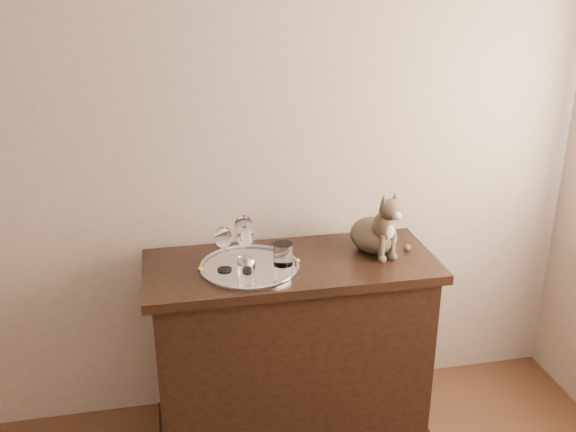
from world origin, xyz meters
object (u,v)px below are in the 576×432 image
at_px(tray, 250,268).
at_px(wine_glass_c, 224,249).
at_px(wine_glass_d, 246,248).
at_px(tumbler_c, 283,254).
at_px(sideboard, 291,350).
at_px(tumbler_b, 247,273).
at_px(wine_glass_b, 244,238).
at_px(cat, 374,219).

distance_m(tray, wine_glass_c, 0.14).
xyz_separation_m(wine_glass_d, tumbler_c, (0.15, 0.01, -0.05)).
bearing_deg(sideboard, wine_glass_d, -168.64).
xyz_separation_m(sideboard, tray, (-0.18, -0.03, 0.43)).
bearing_deg(tumbler_c, wine_glass_c, -178.51).
bearing_deg(tumbler_b, sideboard, 37.48).
height_order(wine_glass_b, wine_glass_d, wine_glass_b).
relative_size(wine_glass_d, tumbler_c, 2.03).
bearing_deg(sideboard, wine_glass_b, 166.77).
height_order(tray, tumbler_b, tumbler_b).
height_order(wine_glass_c, cat, cat).
distance_m(wine_glass_c, cat, 0.65).
relative_size(sideboard, cat, 4.16).
distance_m(sideboard, tray, 0.46).
bearing_deg(tray, tumbler_c, -0.29).
distance_m(sideboard, wine_glass_c, 0.60).
height_order(tray, wine_glass_b, wine_glass_b).
relative_size(tumbler_c, cat, 0.31).
bearing_deg(sideboard, cat, 6.41).
relative_size(wine_glass_d, tumbler_b, 2.28).
distance_m(tray, cat, 0.56).
relative_size(wine_glass_c, wine_glass_d, 1.02).
relative_size(wine_glass_b, wine_glass_c, 1.05).
bearing_deg(tumbler_c, wine_glass_b, 153.07).
height_order(tray, tumbler_c, tumbler_c).
bearing_deg(cat, wine_glass_b, 164.29).
relative_size(sideboard, wine_glass_c, 6.42).
height_order(sideboard, wine_glass_c, wine_glass_c).
xyz_separation_m(wine_glass_b, wine_glass_c, (-0.09, -0.08, -0.00)).
relative_size(wine_glass_b, wine_glass_d, 1.08).
relative_size(sideboard, tumbler_c, 13.29).
distance_m(sideboard, cat, 0.68).
height_order(wine_glass_b, cat, cat).
height_order(tray, wine_glass_c, wine_glass_c).
relative_size(tumbler_b, cat, 0.28).
relative_size(sideboard, tray, 3.00).
bearing_deg(wine_glass_b, tray, -82.15).
xyz_separation_m(wine_glass_c, wine_glass_d, (0.09, -0.00, -0.00)).
bearing_deg(wine_glass_c, wine_glass_b, 41.76).
height_order(sideboard, tray, tray).
distance_m(tumbler_b, cat, 0.61).
xyz_separation_m(tray, wine_glass_c, (-0.10, -0.01, 0.10)).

